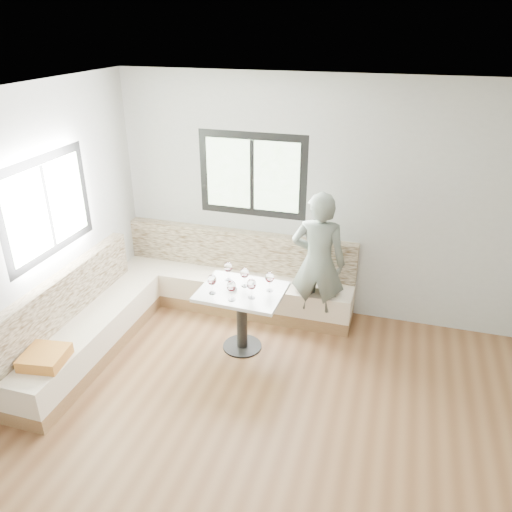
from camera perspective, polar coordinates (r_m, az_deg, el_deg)
The scene contains 11 objects.
room at distance 3.61m, azimuth 0.81°, elevation -5.98°, with size 5.01×5.01×2.81m.
banquette at distance 5.89m, azimuth -9.34°, elevation -5.09°, with size 2.90×2.80×0.95m.
table at distance 5.33m, azimuth -1.64°, elevation -5.61°, with size 0.90×0.72×0.72m.
person at distance 5.59m, azimuth 7.12°, elevation -0.81°, with size 0.61×0.40×1.67m, color slate.
olive_ramekin at distance 5.24m, azimuth -2.66°, elevation -3.69°, with size 0.09×0.09×0.04m.
wine_glass_a at distance 5.13m, azimuth -5.07°, elevation -2.80°, with size 0.10×0.10×0.21m.
wine_glass_b at distance 5.00m, azimuth -2.83°, elevation -3.55°, with size 0.10×0.10×0.21m.
wine_glass_c at distance 5.03m, azimuth -0.52°, elevation -3.32°, with size 0.10×0.10×0.21m.
wine_glass_d at distance 5.25m, azimuth -1.31°, elevation -2.01°, with size 0.10×0.10×0.21m.
wine_glass_e at distance 5.16m, azimuth 1.57°, elevation -2.52°, with size 0.10×0.10×0.21m.
wine_glass_f at distance 5.38m, azimuth -3.21°, elevation -1.34°, with size 0.10×0.10×0.21m.
Camera 1 is at (0.76, -2.88, 3.31)m, focal length 35.00 mm.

